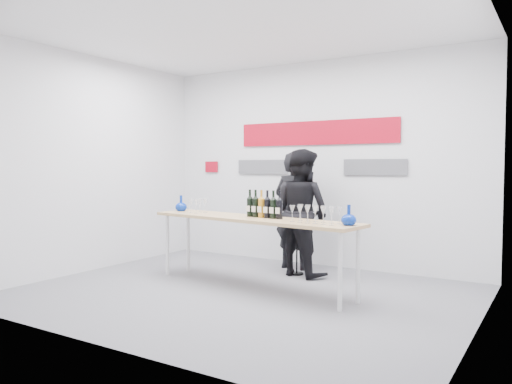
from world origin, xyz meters
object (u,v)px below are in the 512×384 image
Objects in this scene: presenter_right at (302,212)px; mic_stand at (297,238)px; tasting_table at (252,223)px; presenter_left at (294,211)px.

presenter_right is 1.05× the size of mic_stand.
tasting_table is 1.71× the size of presenter_right.
mic_stand reaches higher than tasting_table.
presenter_right reaches higher than tasting_table.
presenter_left is 0.52m from mic_stand.
tasting_table is at bearing 93.50° from presenter_right.
presenter_left is at bearing 99.04° from mic_stand.
presenter_left reaches higher than mic_stand.
mic_stand is at bearing 21.22° from presenter_right.
presenter_left is at bearing -33.63° from presenter_right.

